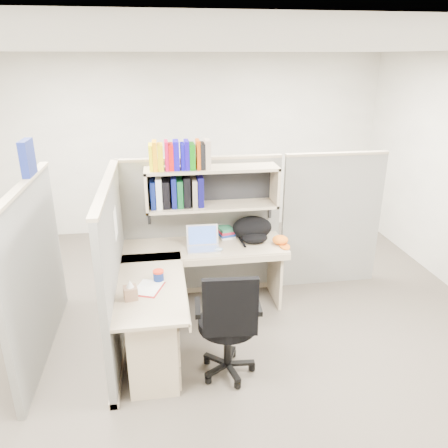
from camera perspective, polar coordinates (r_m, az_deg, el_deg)
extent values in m
plane|color=#3C372E|center=(4.57, -1.57, -14.17)|extent=(6.00, 6.00, 0.00)
plane|color=#ADA89C|center=(6.85, -4.84, 10.13)|extent=(6.00, 0.00, 6.00)
plane|color=white|center=(3.74, -2.01, 22.02)|extent=(6.00, 6.00, 0.00)
cube|color=#62625D|center=(4.98, -2.94, -0.61)|extent=(1.80, 0.06, 1.60)
cube|color=gray|center=(4.74, -3.12, 8.58)|extent=(1.80, 0.08, 0.03)
cube|color=#62625D|center=(4.17, -14.13, -5.79)|extent=(0.06, 1.80, 1.60)
cube|color=gray|center=(3.88, -15.18, 5.04)|extent=(0.08, 1.80, 0.03)
cube|color=#62625D|center=(4.30, -23.48, -6.11)|extent=(0.06, 1.80, 1.60)
cube|color=#62625D|center=(5.35, 13.82, 0.32)|extent=(1.20, 0.06, 1.60)
cube|color=navy|center=(4.31, -24.29, 7.88)|extent=(0.07, 0.27, 0.32)
cube|color=white|center=(4.14, -13.99, 0.11)|extent=(0.00, 0.21, 0.28)
cube|color=tan|center=(4.58, -1.60, 7.24)|extent=(1.40, 0.34, 0.03)
cube|color=tan|center=(4.69, -1.55, 2.37)|extent=(1.40, 0.34, 0.03)
cube|color=tan|center=(4.60, -10.10, 4.35)|extent=(0.03, 0.34, 0.44)
cube|color=tan|center=(4.76, 6.67, 5.09)|extent=(0.03, 0.34, 0.44)
cube|color=black|center=(4.78, -1.82, 5.30)|extent=(1.38, 0.01, 0.41)
cube|color=yellow|center=(4.49, -9.55, 8.60)|extent=(0.03, 0.20, 0.26)
cube|color=#FFA305|center=(4.49, -9.01, 8.82)|extent=(0.05, 0.20, 0.29)
cube|color=#E1C504|center=(4.49, -8.31, 8.67)|extent=(0.06, 0.20, 0.26)
cube|color=#B60731|center=(4.49, -7.51, 8.90)|extent=(0.04, 0.20, 0.29)
cube|color=red|center=(4.49, -6.95, 8.74)|extent=(0.05, 0.20, 0.26)
cube|color=#1305AB|center=(4.49, -6.27, 8.96)|extent=(0.06, 0.20, 0.29)
cube|color=#0A0599|center=(4.50, -5.46, 8.81)|extent=(0.04, 0.20, 0.26)
cube|color=#130494|center=(4.50, -4.91, 9.02)|extent=(0.04, 0.20, 0.29)
cube|color=#0A6507|center=(4.50, -4.22, 8.86)|extent=(0.06, 0.20, 0.26)
cube|color=#C04204|center=(4.51, -3.42, 9.08)|extent=(0.04, 0.20, 0.29)
cube|color=black|center=(4.51, -2.86, 8.92)|extent=(0.05, 0.20, 0.26)
cube|color=tan|center=(4.52, -2.19, 9.13)|extent=(0.06, 0.20, 0.29)
cube|color=#081454|center=(4.63, -9.26, 3.93)|extent=(0.05, 0.24, 0.29)
cube|color=silver|center=(4.62, -8.50, 4.15)|extent=(0.06, 0.24, 0.32)
cube|color=black|center=(4.63, -7.60, 4.02)|extent=(0.07, 0.24, 0.29)
cube|color=#080E53|center=(4.63, -6.59, 4.25)|extent=(0.05, 0.24, 0.32)
cube|color=#09421B|center=(4.63, -5.81, 4.11)|extent=(0.06, 0.24, 0.29)
cube|color=black|center=(4.63, -4.93, 4.33)|extent=(0.07, 0.24, 0.32)
cube|color=gray|center=(4.64, -3.91, 4.20)|extent=(0.05, 0.24, 0.29)
cube|color=#090746|center=(4.64, -3.15, 4.42)|extent=(0.06, 0.24, 0.32)
cube|color=tan|center=(4.71, -2.51, -3.04)|extent=(1.74, 0.60, 0.03)
cube|color=tan|center=(4.00, -9.51, -7.94)|extent=(0.60, 1.34, 0.03)
cube|color=tan|center=(4.46, -2.09, -5.00)|extent=(1.74, 0.02, 0.07)
cube|color=tan|center=(4.02, -5.17, -8.14)|extent=(0.02, 1.34, 0.07)
cube|color=tan|center=(3.91, -9.20, -15.24)|extent=(0.40, 0.55, 0.68)
cube|color=gray|center=(3.79, -6.13, -12.63)|extent=(0.02, 0.50, 0.16)
cube|color=gray|center=(3.89, -6.03, -14.84)|extent=(0.02, 0.50, 0.16)
cube|color=gray|center=(4.03, -5.91, -17.38)|extent=(0.02, 0.50, 0.22)
cube|color=#B2B2B7|center=(3.79, -5.98, -12.62)|extent=(0.01, 0.12, 0.01)
cube|color=tan|center=(5.03, 6.66, -6.12)|extent=(0.03, 0.55, 0.70)
cylinder|color=navy|center=(4.03, -8.55, -6.75)|extent=(0.09, 0.09, 0.08)
cylinder|color=red|center=(4.01, -8.59, -6.15)|extent=(0.10, 0.10, 0.02)
ellipsoid|color=#8DAAC9|center=(4.58, -0.71, -3.31)|extent=(0.11, 0.09, 0.03)
cylinder|color=silver|center=(4.79, -3.11, -1.69)|extent=(0.10, 0.10, 0.11)
cylinder|color=black|center=(3.80, 0.48, -12.83)|extent=(0.50, 0.50, 0.08)
cube|color=black|center=(3.45, 0.83, -10.86)|extent=(0.44, 0.09, 0.50)
cylinder|color=black|center=(3.92, 0.47, -15.35)|extent=(0.07, 0.07, 0.44)
cylinder|color=black|center=(4.08, 0.45, -18.21)|extent=(0.48, 0.48, 0.11)
cube|color=black|center=(3.70, -3.48, -10.86)|extent=(0.06, 0.29, 0.04)
cube|color=black|center=(3.74, 4.40, -10.53)|extent=(0.06, 0.29, 0.04)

